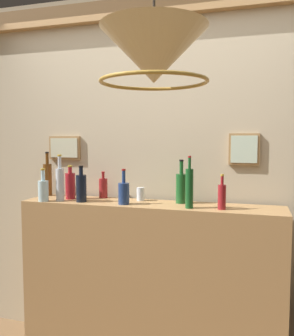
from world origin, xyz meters
The scene contains 14 objects.
panelled_rear_partition centered at (0.00, 1.10, 1.40)m, with size 3.45×0.15×2.65m.
bar_shelf_unit centered at (0.00, 0.85, 0.57)m, with size 1.82×0.35×1.14m, color #9E7547.
liquor_bottle_amaro centered at (-0.61, 0.86, 1.24)m, with size 0.07×0.07×0.25m.
liquor_bottle_mezcal centered at (-0.87, 0.96, 1.27)m, with size 0.07×0.07×0.34m.
liquor_bottle_scotch centered at (-0.75, 0.71, 1.22)m, with size 0.07×0.07×0.24m.
liquor_bottle_sherry centered at (-0.16, 0.77, 1.22)m, with size 0.08×0.08×0.24m.
liquor_bottle_brandy centered at (-0.40, 0.98, 1.22)m, with size 0.06×0.06×0.20m.
liquor_bottle_whiskey centered at (0.21, 0.93, 1.25)m, with size 0.07×0.07×0.30m.
liquor_bottle_bourbon centered at (0.50, 0.78, 1.22)m, with size 0.05×0.05×0.22m.
liquor_bottle_tequila centered at (-0.64, 0.76, 1.27)m, with size 0.06×0.06×0.33m.
liquor_bottle_port centered at (-0.48, 0.77, 1.24)m, with size 0.07×0.07×0.26m.
liquor_bottle_rum centered at (0.30, 0.76, 1.27)m, with size 0.05×0.05×0.34m.
glass_tumbler_rocks centered at (-0.09, 0.94, 1.19)m, with size 0.06×0.06×0.10m.
pendant_lamp centered at (0.27, -0.02, 1.93)m, with size 0.47×0.47×0.58m.
Camera 1 is at (0.69, -1.51, 1.58)m, focal length 38.41 mm.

